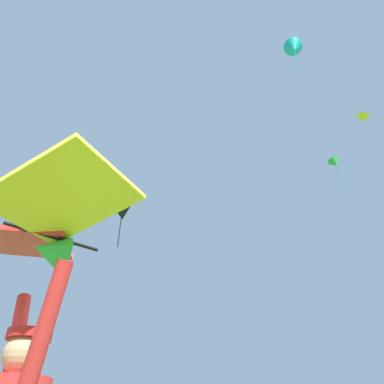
# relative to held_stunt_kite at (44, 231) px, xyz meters

# --- Properties ---
(held_stunt_kite) EXTENTS (1.60, 1.05, 0.39)m
(held_stunt_kite) POSITION_rel_held_stunt_kite_xyz_m (0.00, 0.00, 0.00)
(held_stunt_kite) COLOR black
(distant_kite_black_low_right) EXTENTS (1.65, 1.69, 3.02)m
(distant_kite_black_low_right) POSITION_rel_held_stunt_kite_xyz_m (-11.77, 10.98, 10.04)
(distant_kite_black_low_right) COLOR black
(distant_kite_yellow_high_left) EXTENTS (0.74, 0.73, 0.29)m
(distant_kite_yellow_high_left) POSITION_rel_held_stunt_kite_xyz_m (1.05, 20.43, 17.98)
(distant_kite_yellow_high_left) COLOR yellow
(distant_kite_green_mid_left) EXTENTS (1.38, 1.29, 2.11)m
(distant_kite_green_mid_left) POSITION_rel_held_stunt_kite_xyz_m (-2.09, 23.56, 17.30)
(distant_kite_green_mid_left) COLOR green
(distant_kite_teal_low_left) EXTENTS (1.47, 1.57, 2.76)m
(distant_kite_teal_low_left) POSITION_rel_held_stunt_kite_xyz_m (-0.80, 13.08, 18.58)
(distant_kite_teal_low_left) COLOR #19B2AD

